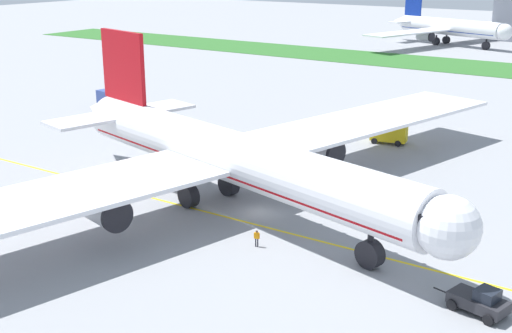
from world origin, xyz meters
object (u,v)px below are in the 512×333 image
object	(u,v)px
airliner_foreground	(226,156)
pushback_tug	(480,301)
parked_airliner_far_left	(448,27)
ground_crew_wingwalker_port	(257,237)
ground_crew_marshaller_front	(71,190)
service_truck_fuel_bowser	(390,134)
service_truck_baggage_loader	(110,98)
ground_crew_wingwalker_starboard	(195,189)

from	to	relation	value
airliner_foreground	pushback_tug	bearing A→B (deg)	-14.04
pushback_tug	parked_airliner_far_left	xyz separation A→B (m)	(-56.52, 161.47, 4.50)
pushback_tug	ground_crew_wingwalker_port	distance (m)	21.59
airliner_foreground	ground_crew_wingwalker_port	distance (m)	12.04
ground_crew_wingwalker_port	ground_crew_marshaller_front	xyz separation A→B (m)	(-25.70, -0.53, -0.10)
pushback_tug	parked_airliner_far_left	distance (m)	171.14
airliner_foreground	ground_crew_wingwalker_port	bearing A→B (deg)	-38.35
ground_crew_wingwalker_port	pushback_tug	bearing A→B (deg)	-2.01
service_truck_fuel_bowser	parked_airliner_far_left	world-z (taller)	parked_airliner_far_left
pushback_tug	parked_airliner_far_left	world-z (taller)	parked_airliner_far_left
service_truck_baggage_loader	parked_airliner_far_left	xyz separation A→B (m)	(22.80, 123.30, 3.98)
parked_airliner_far_left	ground_crew_marshaller_front	bearing A→B (deg)	-86.72
ground_crew_wingwalker_starboard	parked_airliner_far_left	xyz separation A→B (m)	(-21.26, 153.19, 4.54)
ground_crew_wingwalker_starboard	service_truck_baggage_loader	bearing A→B (deg)	145.85
service_truck_fuel_bowser	parked_airliner_far_left	size ratio (longest dim) A/B	0.08
ground_crew_marshaller_front	service_truck_fuel_bowser	xyz separation A→B (m)	(21.61, 42.57, 0.59)
service_truck_baggage_loader	ground_crew_wingwalker_starboard	bearing A→B (deg)	-34.15
service_truck_baggage_loader	parked_airliner_far_left	size ratio (longest dim) A/B	0.09
pushback_tug	service_truck_baggage_loader	distance (m)	88.03
ground_crew_marshaller_front	service_truck_baggage_loader	size ratio (longest dim) A/B	0.24
airliner_foreground	parked_airliner_far_left	bearing A→B (deg)	99.72
ground_crew_wingwalker_starboard	parked_airliner_far_left	bearing A→B (deg)	97.90
airliner_foreground	service_truck_baggage_loader	distance (m)	58.11
service_truck_fuel_bowser	parked_airliner_far_left	bearing A→B (deg)	104.57
airliner_foreground	ground_crew_wingwalker_port	size ratio (longest dim) A/B	56.31
ground_crew_marshaller_front	airliner_foreground	bearing A→B (deg)	23.10
ground_crew_wingwalker_port	ground_crew_wingwalker_starboard	size ratio (longest dim) A/B	1.05
service_truck_baggage_loader	service_truck_fuel_bowser	xyz separation A→B (m)	(53.65, 4.63, -0.03)
airliner_foreground	ground_crew_wingwalker_starboard	world-z (taller)	airliner_foreground
parked_airliner_far_left	airliner_foreground	bearing A→B (deg)	-80.28
service_truck_baggage_loader	parked_airliner_far_left	world-z (taller)	parked_airliner_far_left
ground_crew_wingwalker_port	service_truck_baggage_loader	distance (m)	68.81
pushback_tug	service_truck_baggage_loader	xyz separation A→B (m)	(-79.32, 38.17, 0.52)
service_truck_fuel_bowser	parked_airliner_far_left	distance (m)	122.69
airliner_foreground	parked_airliner_far_left	size ratio (longest dim) A/B	1.43
ground_crew_wingwalker_port	service_truck_baggage_loader	size ratio (longest dim) A/B	0.27
parked_airliner_far_left	ground_crew_wingwalker_starboard	bearing A→B (deg)	-82.10
ground_crew_wingwalker_starboard	parked_airliner_far_left	size ratio (longest dim) A/B	0.02
pushback_tug	ground_crew_wingwalker_port	size ratio (longest dim) A/B	3.74
airliner_foreground	pushback_tug	world-z (taller)	airliner_foreground
ground_crew_wingwalker_port	service_truck_fuel_bowser	xyz separation A→B (m)	(-4.09, 42.04, 0.49)
pushback_tug	service_truck_baggage_loader	bearing A→B (deg)	154.30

